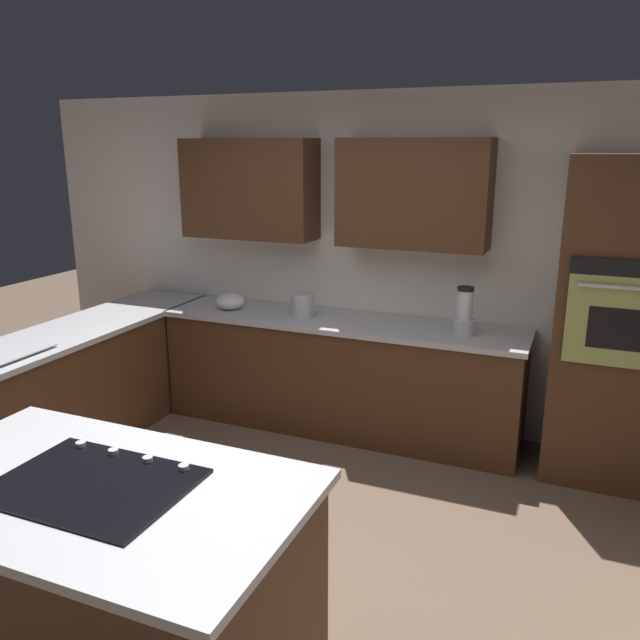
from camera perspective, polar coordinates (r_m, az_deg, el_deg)
The scene contains 13 objects.
ground_plane at distance 3.86m, azimuth -6.58°, elevation -19.59°, with size 14.00×14.00×0.00m, color brown.
wall_back at distance 5.12m, azimuth 3.41°, elevation 6.86°, with size 6.00×0.44×2.60m.
lower_cabinets_back at distance 5.09m, azimuth 1.76°, elevation -5.08°, with size 2.80×0.60×0.86m, color #472B19.
countertop_back at distance 4.95m, azimuth 1.80°, elevation -0.19°, with size 2.84×0.64×0.04m, color #B2B2B7.
lower_cabinets_side at distance 5.06m, azimuth -21.98°, elevation -6.35°, with size 0.60×2.90×0.86m, color #472B19.
countertop_side at distance 4.92m, azimuth -22.50°, elevation -1.46°, with size 0.64×2.94×0.04m, color #B2B2B7.
island_base at distance 3.01m, azimuth -18.68°, elevation -21.58°, with size 1.63×0.93×0.86m, color #472B19.
island_top at distance 2.77m, azimuth -19.49°, elevation -14.07°, with size 1.71×1.01×0.04m, color #B2B2B7.
wall_oven at distance 4.60m, azimuth 25.12°, elevation -0.33°, with size 0.80×0.66×2.15m.
cooktop at distance 2.77m, azimuth -19.46°, elevation -13.53°, with size 0.76×0.56×0.03m.
blender at distance 4.62m, azimuth 12.69°, elevation 0.50°, with size 0.15×0.15×0.35m.
mixing_bowl at distance 5.30m, azimuth -7.99°, elevation 1.65°, with size 0.24×0.24×0.13m, color white.
kettle at distance 5.00m, azimuth -1.57°, elevation 1.32°, with size 0.18×0.18×0.19m, color #B7BABF.
Camera 1 is at (-1.60, 2.74, 2.20)m, focal length 36.02 mm.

